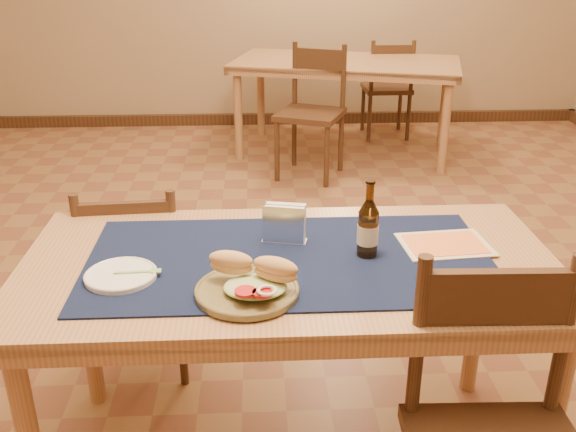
{
  "coord_description": "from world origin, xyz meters",
  "views": [
    {
      "loc": [
        -0.09,
        -2.5,
        1.63
      ],
      "look_at": [
        0.0,
        -0.7,
        0.85
      ],
      "focal_mm": 40.0,
      "sensor_mm": 36.0,
      "label": 1
    }
  ],
  "objects_px": {
    "main_table": "(290,284)",
    "beer_bottle": "(368,228)",
    "back_table": "(346,71)",
    "sandwich_plate": "(250,284)",
    "chair_main_far": "(136,275)",
    "napkin_holder": "(284,224)"
  },
  "relations": [
    {
      "from": "main_table",
      "to": "beer_bottle",
      "type": "xyz_separation_m",
      "value": [
        0.23,
        0.01,
        0.18
      ]
    },
    {
      "from": "beer_bottle",
      "to": "back_table",
      "type": "bearing_deg",
      "value": 83.39
    },
    {
      "from": "back_table",
      "to": "sandwich_plate",
      "type": "distance_m",
      "value": 3.64
    },
    {
      "from": "beer_bottle",
      "to": "main_table",
      "type": "bearing_deg",
      "value": -177.08
    },
    {
      "from": "back_table",
      "to": "beer_bottle",
      "type": "height_order",
      "value": "beer_bottle"
    },
    {
      "from": "chair_main_far",
      "to": "napkin_holder",
      "type": "xyz_separation_m",
      "value": [
        0.56,
        -0.4,
        0.38
      ]
    },
    {
      "from": "sandwich_plate",
      "to": "beer_bottle",
      "type": "bearing_deg",
      "value": 31.41
    },
    {
      "from": "main_table",
      "to": "sandwich_plate",
      "type": "relative_size",
      "value": 5.63
    },
    {
      "from": "main_table",
      "to": "beer_bottle",
      "type": "distance_m",
      "value": 0.29
    },
    {
      "from": "chair_main_far",
      "to": "sandwich_plate",
      "type": "bearing_deg",
      "value": -57.78
    },
    {
      "from": "main_table",
      "to": "chair_main_far",
      "type": "bearing_deg",
      "value": 137.72
    },
    {
      "from": "back_table",
      "to": "napkin_holder",
      "type": "distance_m",
      "value": 3.31
    },
    {
      "from": "main_table",
      "to": "napkin_holder",
      "type": "height_order",
      "value": "napkin_holder"
    },
    {
      "from": "napkin_holder",
      "to": "main_table",
      "type": "bearing_deg",
      "value": -84.84
    },
    {
      "from": "chair_main_far",
      "to": "sandwich_plate",
      "type": "relative_size",
      "value": 2.91
    },
    {
      "from": "main_table",
      "to": "chair_main_far",
      "type": "xyz_separation_m",
      "value": [
        -0.57,
        0.52,
        -0.24
      ]
    },
    {
      "from": "beer_bottle",
      "to": "napkin_holder",
      "type": "xyz_separation_m",
      "value": [
        -0.24,
        0.11,
        -0.03
      ]
    },
    {
      "from": "back_table",
      "to": "beer_bottle",
      "type": "xyz_separation_m",
      "value": [
        -0.39,
        -3.35,
        0.18
      ]
    },
    {
      "from": "chair_main_far",
      "to": "sandwich_plate",
      "type": "distance_m",
      "value": 0.92
    },
    {
      "from": "beer_bottle",
      "to": "napkin_holder",
      "type": "height_order",
      "value": "beer_bottle"
    },
    {
      "from": "back_table",
      "to": "beer_bottle",
      "type": "relative_size",
      "value": 8.0
    },
    {
      "from": "sandwich_plate",
      "to": "beer_bottle",
      "type": "xyz_separation_m",
      "value": [
        0.35,
        0.21,
        0.06
      ]
    }
  ]
}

